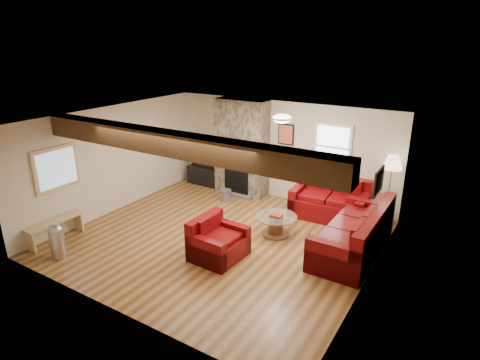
# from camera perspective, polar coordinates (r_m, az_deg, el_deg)

# --- Properties ---
(room) EXTENTS (8.00, 8.00, 8.00)m
(room) POSITION_cam_1_polar(r_m,az_deg,el_deg) (7.93, -3.04, -0.35)
(room) COLOR brown
(room) RESTS_ON ground
(floor) EXTENTS (6.00, 6.00, 0.00)m
(floor) POSITION_cam_1_polar(r_m,az_deg,el_deg) (8.44, -2.89, -8.35)
(floor) COLOR brown
(floor) RESTS_ON ground
(oak_beam) EXTENTS (6.00, 0.36, 0.38)m
(oak_beam) POSITION_cam_1_polar(r_m,az_deg,el_deg) (6.67, -9.32, 5.08)
(oak_beam) COLOR black
(oak_beam) RESTS_ON room
(chimney_breast) EXTENTS (1.40, 0.67, 2.50)m
(chimney_breast) POSITION_cam_1_polar(r_m,az_deg,el_deg) (10.45, 0.20, 4.47)
(chimney_breast) COLOR #332F27
(chimney_breast) RESTS_ON floor
(back_window) EXTENTS (0.90, 0.08, 1.10)m
(back_window) POSITION_cam_1_polar(r_m,az_deg,el_deg) (9.60, 12.99, 4.61)
(back_window) COLOR silver
(back_window) RESTS_ON room
(hatch_window) EXTENTS (0.08, 1.00, 0.90)m
(hatch_window) POSITION_cam_1_polar(r_m,az_deg,el_deg) (8.93, -24.68, 1.50)
(hatch_window) COLOR tan
(hatch_window) RESTS_ON room
(ceiling_dome) EXTENTS (0.40, 0.40, 0.18)m
(ceiling_dome) POSITION_cam_1_polar(r_m,az_deg,el_deg) (7.92, 5.99, 8.50)
(ceiling_dome) COLOR #F1E8CD
(ceiling_dome) RESTS_ON room
(artwork_back) EXTENTS (0.42, 0.06, 0.52)m
(artwork_back) POSITION_cam_1_polar(r_m,az_deg,el_deg) (9.99, 6.53, 6.46)
(artwork_back) COLOR black
(artwork_back) RESTS_ON room
(artwork_right) EXTENTS (0.06, 0.55, 0.42)m
(artwork_right) POSITION_cam_1_polar(r_m,az_deg,el_deg) (6.91, 19.07, -0.12)
(artwork_right) COLOR black
(artwork_right) RESTS_ON room
(sofa_three) EXTENTS (1.02, 2.41, 0.93)m
(sofa_three) POSITION_cam_1_polar(r_m,az_deg,el_deg) (8.07, 15.80, -6.83)
(sofa_three) COLOR #480505
(sofa_three) RESTS_ON floor
(loveseat) EXTENTS (1.76, 1.09, 0.90)m
(loveseat) POSITION_cam_1_polar(r_m,az_deg,el_deg) (9.45, 12.64, -2.64)
(loveseat) COLOR #480505
(loveseat) RESTS_ON floor
(armchair_red) EXTENTS (0.88, 1.00, 0.78)m
(armchair_red) POSITION_cam_1_polar(r_m,az_deg,el_deg) (7.61, -3.05, -8.35)
(armchair_red) COLOR #480505
(armchair_red) RESTS_ON floor
(coffee_table) EXTENTS (0.88, 0.88, 0.46)m
(coffee_table) POSITION_cam_1_polar(r_m,az_deg,el_deg) (8.53, 5.12, -6.44)
(coffee_table) COLOR #472816
(coffee_table) RESTS_ON floor
(tv_cabinet) EXTENTS (1.05, 0.42, 0.52)m
(tv_cabinet) POSITION_cam_1_polar(r_m,az_deg,el_deg) (11.40, -4.83, 0.67)
(tv_cabinet) COLOR black
(tv_cabinet) RESTS_ON floor
(television) EXTENTS (0.83, 0.11, 0.48)m
(television) POSITION_cam_1_polar(r_m,az_deg,el_deg) (11.25, -4.90, 3.09)
(television) COLOR black
(television) RESTS_ON tv_cabinet
(floor_lamp) EXTENTS (0.42, 0.42, 1.62)m
(floor_lamp) POSITION_cam_1_polar(r_m,az_deg,el_deg) (9.08, 20.84, 1.85)
(floor_lamp) COLOR tan
(floor_lamp) RESTS_ON floor
(pine_bench) EXTENTS (0.28, 1.20, 0.45)m
(pine_bench) POSITION_cam_1_polar(r_m,az_deg,el_deg) (9.10, -24.72, -6.52)
(pine_bench) COLOR tan
(pine_bench) RESTS_ON floor
(pedal_bin) EXTENTS (0.35, 0.35, 0.70)m
(pedal_bin) POSITION_cam_1_polar(r_m,az_deg,el_deg) (8.35, -24.55, -7.86)
(pedal_bin) COLOR #9F9EA3
(pedal_bin) RESTS_ON floor
(coal_bucket) EXTENTS (0.31, 0.31, 0.29)m
(coal_bucket) POSITION_cam_1_polar(r_m,az_deg,el_deg) (10.27, -2.03, -2.14)
(coal_bucket) COLOR slate
(coal_bucket) RESTS_ON floor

